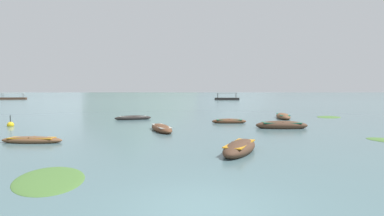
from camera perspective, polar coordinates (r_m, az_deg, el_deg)
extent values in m
plane|color=slate|center=(1506.75, -4.27, 3.17)|extent=(6000.00, 6000.00, 0.00)
cone|color=slate|center=(2060.52, -27.37, 8.20)|extent=(1436.48, 1436.48, 384.44)
cone|color=#56665B|center=(1943.18, -11.95, 9.76)|extent=(1189.55, 1189.55, 448.86)
cone|color=slate|center=(1900.31, 5.38, 6.97)|extent=(838.73, 838.73, 250.79)
ellipsoid|color=#4C3323|center=(23.29, 17.31, -3.31)|extent=(4.09, 1.74, 0.72)
cube|color=#197A56|center=(23.27, 17.32, -2.78)|extent=(2.95, 1.25, 0.05)
cube|color=#4C3323|center=(23.26, 17.32, -2.66)|extent=(0.18, 0.88, 0.04)
ellipsoid|color=brown|center=(31.93, 17.60, -1.59)|extent=(2.28, 4.68, 0.68)
cube|color=#197A56|center=(31.92, 17.60, -1.23)|extent=(1.64, 3.37, 0.05)
cube|color=brown|center=(31.91, 17.60, -1.14)|extent=(0.88, 0.28, 0.04)
ellipsoid|color=brown|center=(26.14, 7.34, -2.64)|extent=(3.16, 1.21, 0.50)
cube|color=#197A56|center=(26.12, 7.34, -2.31)|extent=(2.28, 0.87, 0.05)
cube|color=brown|center=(26.12, 7.34, -2.20)|extent=(0.14, 0.65, 0.04)
ellipsoid|color=#2D2826|center=(29.72, -11.60, -1.95)|extent=(3.75, 1.67, 0.53)
cube|color=#B7B2A3|center=(29.70, -11.61, -1.64)|extent=(2.70, 1.20, 0.05)
cube|color=#2D2826|center=(29.70, -11.61, -1.55)|extent=(0.21, 0.63, 0.04)
ellipsoid|color=brown|center=(18.37, -29.13, -5.60)|extent=(3.52, 1.29, 0.43)
cube|color=orange|center=(18.35, -29.14, -5.20)|extent=(2.53, 0.93, 0.05)
cube|color=brown|center=(18.34, -29.15, -5.05)|extent=(0.15, 0.61, 0.04)
ellipsoid|color=brown|center=(20.88, -6.07, -4.05)|extent=(2.19, 4.19, 0.58)
cube|color=#B7B2A3|center=(20.86, -6.07, -3.57)|extent=(1.58, 3.02, 0.05)
cube|color=brown|center=(20.86, -6.07, -3.44)|extent=(0.74, 0.29, 0.04)
ellipsoid|color=#4C3323|center=(13.66, 9.43, -7.84)|extent=(2.78, 3.70, 0.69)
cube|color=orange|center=(13.62, 9.44, -6.98)|extent=(2.00, 2.67, 0.05)
cube|color=#4C3323|center=(13.62, 9.44, -6.78)|extent=(0.73, 0.46, 0.04)
cube|color=#2D2826|center=(97.84, 6.91, 1.76)|extent=(8.36, 3.92, 0.90)
cylinder|color=#4C4742|center=(96.41, 5.16, 2.42)|extent=(0.10, 0.10, 1.80)
cylinder|color=#4C4742|center=(98.76, 5.08, 2.44)|extent=(0.10, 0.10, 1.80)
cylinder|color=#4C4742|center=(96.97, 8.79, 2.40)|extent=(0.10, 0.10, 1.80)
cylinder|color=#4C4742|center=(99.31, 8.62, 2.42)|extent=(0.10, 0.10, 1.80)
cube|color=#9E998E|center=(97.81, 6.92, 2.95)|extent=(7.02, 3.30, 0.12)
cube|color=#4C3323|center=(119.84, -31.96, 1.56)|extent=(8.87, 4.86, 0.90)
cylinder|color=#4C4742|center=(120.19, -30.37, 2.15)|extent=(0.10, 0.10, 1.80)
cylinder|color=#4C4742|center=(118.11, -30.57, 2.13)|extent=(0.10, 0.10, 1.80)
cylinder|color=#4C4742|center=(121.59, -33.34, 2.07)|extent=(0.10, 0.10, 1.80)
cylinder|color=#4C4742|center=(119.54, -33.58, 2.05)|extent=(0.10, 0.10, 1.80)
cube|color=beige|center=(119.81, -31.99, 2.53)|extent=(7.45, 4.08, 0.12)
sphere|color=yellow|center=(27.79, -32.28, -2.86)|extent=(0.52, 0.52, 0.52)
cylinder|color=black|center=(27.75, -32.31, -2.03)|extent=(0.06, 0.06, 0.81)
ellipsoid|color=#477033|center=(10.58, -26.38, -12.60)|extent=(3.20, 3.87, 0.14)
ellipsoid|color=#477033|center=(35.21, 25.46, -1.65)|extent=(3.94, 4.03, 0.14)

